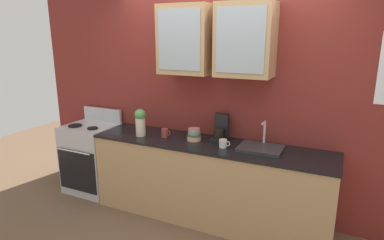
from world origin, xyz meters
The scene contains 10 objects.
ground_plane centered at (0.00, 0.00, 0.00)m, with size 10.00×10.00×0.00m, color brown.
back_wall_unit centered at (0.01, 0.32, 1.42)m, with size 5.04×0.46×2.60m.
counter centered at (0.00, 0.00, 0.45)m, with size 2.65×0.62×0.89m.
stove_range centered at (-1.66, 0.00, 0.45)m, with size 0.64×0.60×1.07m.
sink_faucet centered at (0.55, 0.04, 0.91)m, with size 0.44×0.34×0.27m.
bowl_stack centered at (-0.19, 0.03, 0.96)m, with size 0.16×0.16×0.14m.
vase centered at (-0.82, -0.08, 1.06)m, with size 0.13×0.13×0.32m.
cup_near_sink centered at (0.19, -0.06, 0.94)m, with size 0.12×0.08×0.09m.
cup_near_bowls centered at (-0.54, -0.01, 0.94)m, with size 0.11×0.08×0.10m.
coffee_maker centered at (0.07, 0.17, 1.00)m, with size 0.17×0.20×0.29m.
Camera 1 is at (1.26, -3.08, 2.02)m, focal length 30.41 mm.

